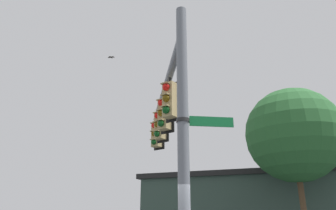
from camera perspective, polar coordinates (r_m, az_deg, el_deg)
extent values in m
cylinder|color=slate|center=(6.63, 2.80, -6.99)|extent=(0.25, 0.25, 6.70)
cylinder|color=slate|center=(10.57, -0.58, 2.58)|extent=(4.90, 4.91, 0.21)
cylinder|color=black|center=(9.31, 0.36, 4.44)|extent=(0.08, 0.08, 0.18)
cube|color=tan|center=(9.08, 0.37, 0.89)|extent=(0.36, 0.30, 1.05)
sphere|color=red|center=(9.07, -0.36, 3.29)|extent=(0.22, 0.22, 0.22)
cube|color=tan|center=(9.09, -0.44, 3.90)|extent=(0.24, 0.20, 0.03)
sphere|color=brown|center=(8.94, -0.36, 1.22)|extent=(0.22, 0.22, 0.22)
cube|color=tan|center=(8.96, -0.44, 1.85)|extent=(0.24, 0.20, 0.03)
sphere|color=#0F4C19|center=(8.82, -0.37, -0.90)|extent=(0.22, 0.22, 0.22)
cube|color=tan|center=(8.84, -0.45, -0.26)|extent=(0.24, 0.20, 0.03)
cube|color=black|center=(9.21, 1.01, 0.60)|extent=(0.54, 0.03, 1.22)
cylinder|color=black|center=(10.57, -0.63, 1.44)|extent=(0.08, 0.08, 0.18)
cube|color=tan|center=(10.37, -0.65, -1.74)|extent=(0.36, 0.30, 1.05)
sphere|color=red|center=(10.34, -1.28, 0.36)|extent=(0.22, 0.22, 0.22)
cube|color=tan|center=(10.36, -1.35, 0.91)|extent=(0.24, 0.20, 0.03)
sphere|color=brown|center=(10.23, -1.30, -1.48)|extent=(0.22, 0.22, 0.22)
cube|color=tan|center=(10.24, -1.36, -0.93)|extent=(0.24, 0.20, 0.03)
sphere|color=#0F4C19|center=(10.13, -1.31, -3.36)|extent=(0.22, 0.22, 0.22)
cube|color=tan|center=(10.14, -1.38, -2.80)|extent=(0.24, 0.20, 0.03)
cube|color=black|center=(10.50, -0.07, -1.96)|extent=(0.54, 0.03, 1.22)
cylinder|color=black|center=(11.86, -1.41, -0.92)|extent=(0.08, 0.08, 0.18)
cube|color=tan|center=(11.68, -1.43, -3.78)|extent=(0.36, 0.30, 1.05)
sphere|color=red|center=(11.64, -2.00, -1.92)|extent=(0.22, 0.22, 0.22)
cube|color=tan|center=(11.65, -2.06, -1.43)|extent=(0.24, 0.20, 0.03)
sphere|color=brown|center=(11.54, -2.02, -3.57)|extent=(0.22, 0.22, 0.22)
cube|color=tan|center=(11.55, -2.08, -3.08)|extent=(0.24, 0.20, 0.03)
sphere|color=#0F4C19|center=(11.45, -2.05, -5.26)|extent=(0.22, 0.22, 0.22)
cube|color=tan|center=(11.46, -2.10, -4.76)|extent=(0.24, 0.20, 0.03)
cube|color=black|center=(11.80, -0.91, -3.95)|extent=(0.54, 0.03, 1.22)
cylinder|color=black|center=(13.16, -2.03, -2.81)|extent=(0.08, 0.08, 0.18)
cube|color=tan|center=(13.00, -2.07, -5.40)|extent=(0.36, 0.30, 1.05)
sphere|color=red|center=(12.95, -2.58, -3.74)|extent=(0.22, 0.22, 0.22)
cube|color=tan|center=(12.96, -2.63, -3.30)|extent=(0.24, 0.20, 0.03)
sphere|color=brown|center=(12.86, -2.60, -5.24)|extent=(0.22, 0.22, 0.22)
cube|color=tan|center=(12.87, -2.65, -4.80)|extent=(0.24, 0.20, 0.03)
sphere|color=#0F4C19|center=(12.78, -2.63, -6.76)|extent=(0.22, 0.22, 0.22)
cube|color=tan|center=(12.78, -2.68, -6.31)|extent=(0.24, 0.20, 0.03)
cube|color=black|center=(13.13, -1.59, -5.55)|extent=(0.54, 0.03, 1.22)
cube|color=#147238|center=(6.89, 7.95, -3.03)|extent=(0.72, 0.71, 0.22)
cube|color=white|center=(6.90, 8.00, -3.05)|extent=(0.70, 0.70, 0.04)
cylinder|color=#262626|center=(6.75, 2.73, -2.86)|extent=(0.29, 0.29, 0.08)
ellipsoid|color=#4C4742|center=(13.36, -10.31, 8.57)|extent=(0.11, 0.19, 0.06)
cube|color=#4C4742|center=(13.36, -10.23, 8.63)|extent=(0.26, 0.12, 0.09)
cube|color=#4C4742|center=(13.38, -10.38, 8.59)|extent=(0.27, 0.12, 0.02)
cube|color=black|center=(21.38, 16.00, -12.76)|extent=(15.14, 11.17, 0.30)
sphere|color=#28602D|center=(15.66, 21.91, -5.00)|extent=(4.37, 4.37, 4.37)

